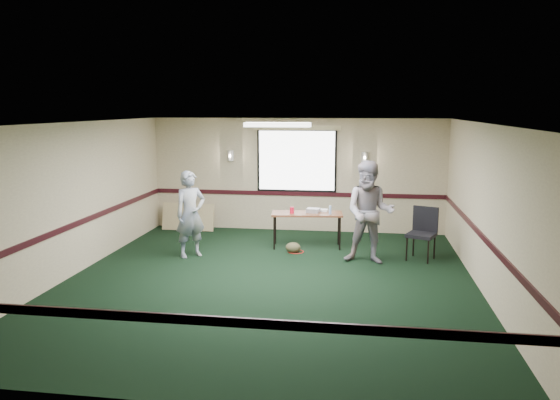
# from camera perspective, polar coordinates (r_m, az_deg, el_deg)

# --- Properties ---
(ground) EXTENTS (8.00, 8.00, 0.00)m
(ground) POSITION_cam_1_polar(r_m,az_deg,el_deg) (9.48, -1.18, -8.49)
(ground) COLOR black
(ground) RESTS_ON ground
(room_shell) EXTENTS (8.00, 8.02, 8.00)m
(room_shell) POSITION_cam_1_polar(r_m,az_deg,el_deg) (11.19, 0.63, 2.62)
(room_shell) COLOR tan
(room_shell) RESTS_ON ground
(folding_table) EXTENTS (1.54, 0.75, 0.75)m
(folding_table) POSITION_cam_1_polar(r_m,az_deg,el_deg) (11.57, 2.84, -1.61)
(folding_table) COLOR #542E18
(folding_table) RESTS_ON ground
(projector) EXTENTS (0.30, 0.26, 0.09)m
(projector) POSITION_cam_1_polar(r_m,az_deg,el_deg) (11.59, 3.49, -1.10)
(projector) COLOR #93929A
(projector) RESTS_ON folding_table
(game_console) EXTENTS (0.20, 0.17, 0.05)m
(game_console) POSITION_cam_1_polar(r_m,az_deg,el_deg) (11.74, 4.55, -1.08)
(game_console) COLOR white
(game_console) RESTS_ON folding_table
(red_cup) EXTENTS (0.09, 0.09, 0.13)m
(red_cup) POSITION_cam_1_polar(r_m,az_deg,el_deg) (11.49, 1.26, -1.07)
(red_cup) COLOR red
(red_cup) RESTS_ON folding_table
(water_bottle) EXTENTS (0.06, 0.06, 0.18)m
(water_bottle) POSITION_cam_1_polar(r_m,az_deg,el_deg) (11.41, 5.27, -1.05)
(water_bottle) COLOR #8BAFE3
(water_bottle) RESTS_ON folding_table
(duffel_bag) EXTENTS (0.37, 0.32, 0.22)m
(duffel_bag) POSITION_cam_1_polar(r_m,az_deg,el_deg) (11.23, 1.38, -5.00)
(duffel_bag) COLOR #3F3D24
(duffel_bag) RESTS_ON ground
(cable_coil) EXTENTS (0.37, 0.37, 0.02)m
(cable_coil) POSITION_cam_1_polar(r_m,az_deg,el_deg) (11.31, 1.66, -5.42)
(cable_coil) COLOR red
(cable_coil) RESTS_ON ground
(folded_table) EXTENTS (1.29, 0.23, 0.66)m
(folded_table) POSITION_cam_1_polar(r_m,az_deg,el_deg) (13.40, -9.59, -1.75)
(folded_table) COLOR tan
(folded_table) RESTS_ON ground
(conference_chair) EXTENTS (0.66, 0.67, 1.02)m
(conference_chair) POSITION_cam_1_polar(r_m,az_deg,el_deg) (11.06, 14.72, -2.94)
(conference_chair) COLOR black
(conference_chair) RESTS_ON ground
(person_left) EXTENTS (0.74, 0.73, 1.72)m
(person_left) POSITION_cam_1_polar(r_m,az_deg,el_deg) (10.95, -9.34, -1.47)
(person_left) COLOR #3B4D83
(person_left) RESTS_ON ground
(person_right) EXTENTS (1.03, 0.85, 1.96)m
(person_right) POSITION_cam_1_polar(r_m,az_deg,el_deg) (10.47, 9.34, -1.31)
(person_right) COLOR #7E93C4
(person_right) RESTS_ON ground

